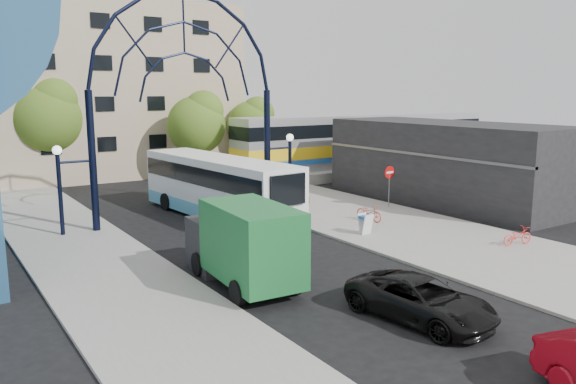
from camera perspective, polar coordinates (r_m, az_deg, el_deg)
ground at (r=19.70m, az=7.11°, el=-10.47°), size 120.00×120.00×0.00m
sidewalk_east at (r=27.80m, az=14.27°, el=-4.43°), size 8.00×56.00×0.12m
plaza_west at (r=21.78m, az=-17.13°, el=-8.66°), size 5.00×50.00×0.12m
gateway_arch at (r=30.45m, az=-10.44°, el=13.10°), size 13.64×0.44×12.10m
stop_sign at (r=31.32m, az=-0.50°, el=1.13°), size 0.80×0.07×2.50m
do_not_enter_sign at (r=33.62m, az=10.27°, el=1.56°), size 0.76×0.07×2.48m
street_name_sign at (r=32.02m, az=-0.49°, el=1.58°), size 0.70×0.70×2.80m
sandwich_board at (r=27.34m, az=7.86°, el=-2.98°), size 0.55×0.61×0.99m
commercial_block_east at (r=37.18m, az=15.87°, el=2.97°), size 6.00×16.00×5.00m
apartment_block at (r=50.86m, az=-17.85°, el=9.80°), size 20.00×12.10×14.00m
train_platform at (r=48.61m, az=8.06°, el=2.38°), size 32.00×5.00×0.80m
train_car at (r=48.34m, az=8.14°, el=5.32°), size 25.10×3.05×4.20m
tree_north_a at (r=43.86m, az=-9.13°, el=7.04°), size 4.48×4.48×7.00m
tree_north_b at (r=44.61m, az=-23.22°, el=7.25°), size 5.12×5.12×8.00m
tree_north_c at (r=48.41m, az=-3.61°, el=7.04°), size 4.16×4.16×6.50m
city_bus at (r=31.05m, az=-7.10°, el=0.54°), size 3.75×12.46×3.37m
green_truck at (r=20.37m, az=-4.71°, el=-5.22°), size 2.70×6.20×3.06m
black_suv at (r=17.91m, az=13.31°, el=-10.57°), size 2.84×5.02×1.32m
bike_near_a at (r=30.19m, az=8.24°, el=-2.05°), size 0.75×1.79×0.92m
bike_near_b at (r=34.52m, az=1.42°, el=-0.29°), size 0.52×1.75×1.05m
bike_far_a at (r=27.27m, az=22.27°, el=-4.15°), size 1.64×0.85×0.82m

